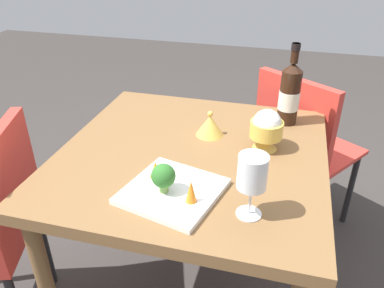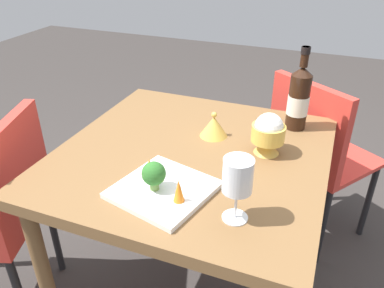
{
  "view_description": "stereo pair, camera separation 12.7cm",
  "coord_description": "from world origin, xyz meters",
  "views": [
    {
      "loc": [
        -0.28,
        1.07,
        1.41
      ],
      "look_at": [
        0.0,
        0.0,
        0.78
      ],
      "focal_mm": 36.0,
      "sensor_mm": 36.0,
      "label": 1
    },
    {
      "loc": [
        -0.4,
        1.03,
        1.41
      ],
      "look_at": [
        0.0,
        0.0,
        0.78
      ],
      "focal_mm": 36.0,
      "sensor_mm": 36.0,
      "label": 2
    }
  ],
  "objects": [
    {
      "name": "carrot_garnish_right",
      "position": [
        0.06,
        0.19,
        0.79
      ],
      "size": [
        0.04,
        0.04,
        0.05
      ],
      "color": "orange",
      "rests_on": "serving_plate"
    },
    {
      "name": "chair_near_window",
      "position": [
        0.64,
        0.24,
        0.53
      ],
      "size": [
        0.51,
        0.51,
        0.85
      ],
      "rotation": [
        0.0,
        0.0,
        -1.25
      ],
      "color": "red",
      "rests_on": "ground_plane"
    },
    {
      "name": "wine_bottle",
      "position": [
        -0.29,
        -0.31,
        0.87
      ],
      "size": [
        0.08,
        0.08,
        0.31
      ],
      "color": "black",
      "rests_on": "dining_table"
    },
    {
      "name": "serving_plate",
      "position": [
        -0.01,
        0.24,
        0.76
      ],
      "size": [
        0.3,
        0.3,
        0.02
      ],
      "rotation": [
        0.0,
        0.0,
        -0.24
      ],
      "color": "white",
      "rests_on": "dining_table"
    },
    {
      "name": "dining_table",
      "position": [
        0.0,
        0.0,
        0.66
      ],
      "size": [
        0.88,
        0.88,
        0.75
      ],
      "color": "brown",
      "rests_on": "ground_plane"
    },
    {
      "name": "chair_by_wall",
      "position": [
        -0.37,
        -0.58,
        0.53
      ],
      "size": [
        0.56,
        0.56,
        0.85
      ],
      "rotation": [
        0.0,
        0.0,
        2.53
      ],
      "color": "red",
      "rests_on": "ground_plane"
    },
    {
      "name": "rice_bowl_lid",
      "position": [
        -0.03,
        -0.13,
        0.79
      ],
      "size": [
        0.1,
        0.1,
        0.09
      ],
      "color": "gold",
      "rests_on": "dining_table"
    },
    {
      "name": "broccoli_floret",
      "position": [
        0.01,
        0.25,
        0.81
      ],
      "size": [
        0.07,
        0.07,
        0.09
      ],
      "color": "#729E4C",
      "rests_on": "serving_plate"
    },
    {
      "name": "wine_glass",
      "position": [
        -0.23,
        0.27,
        0.88
      ],
      "size": [
        0.08,
        0.08,
        0.18
      ],
      "color": "white",
      "rests_on": "dining_table"
    },
    {
      "name": "rice_bowl",
      "position": [
        -0.23,
        -0.09,
        0.82
      ],
      "size": [
        0.11,
        0.11,
        0.14
      ],
      "color": "gold",
      "rests_on": "dining_table"
    },
    {
      "name": "carrot_garnish_left",
      "position": [
        -0.07,
        0.28,
        0.8
      ],
      "size": [
        0.03,
        0.03,
        0.07
      ],
      "color": "orange",
      "rests_on": "serving_plate"
    }
  ]
}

